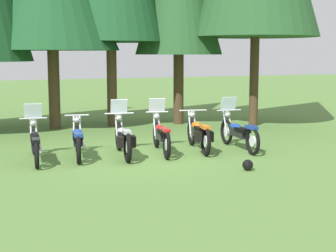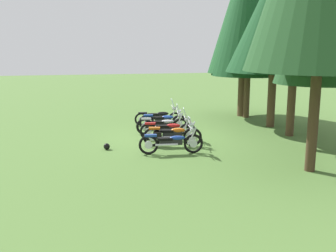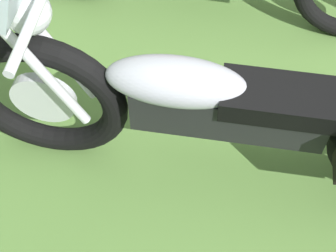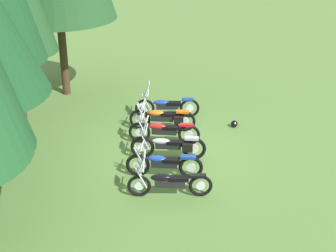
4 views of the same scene
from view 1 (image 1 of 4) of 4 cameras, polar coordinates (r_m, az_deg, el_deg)
ground_plane at (r=13.23m, az=-3.23°, el=-3.20°), size 80.00×80.00×0.00m
motorcycle_0 at (r=12.77m, az=-14.50°, el=-1.77°), size 0.67×2.34×1.34m
motorcycle_1 at (r=12.97m, az=-9.94°, el=-1.53°), size 0.72×2.25×1.01m
motorcycle_2 at (r=12.98m, az=-4.99°, el=-1.33°), size 0.85×2.36×1.39m
motorcycle_3 at (r=13.41m, az=-0.77°, el=-0.98°), size 0.77×2.35×1.38m
motorcycle_4 at (r=13.71m, az=3.43°, el=-0.80°), size 0.90×2.30×1.03m
motorcycle_5 at (r=14.03m, az=7.80°, el=-0.66°), size 0.72×2.38×1.37m
dropped_helmet at (r=11.57m, az=8.82°, el=-4.29°), size 0.25×0.25×0.25m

